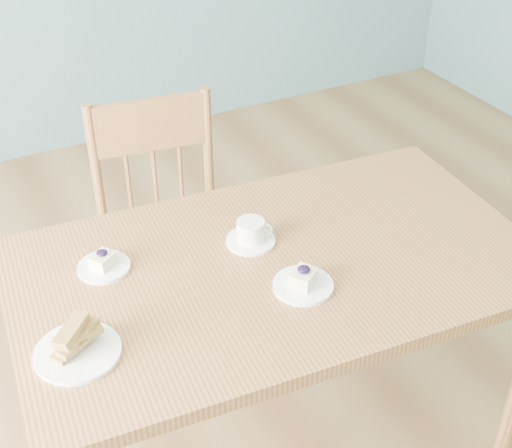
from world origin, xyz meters
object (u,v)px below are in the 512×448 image
(cheesecake_plate_far, at_px, (104,264))
(coffee_cup, at_px, (251,234))
(dining_chair, at_px, (168,236))
(cheesecake_plate_near, at_px, (303,282))
(dining_table, at_px, (276,282))
(biscotti_plate, at_px, (76,344))

(cheesecake_plate_far, xyz_separation_m, coffee_cup, (0.39, -0.07, 0.01))
(dining_chair, distance_m, cheesecake_plate_far, 0.59)
(dining_chair, xyz_separation_m, coffee_cup, (0.08, -0.48, 0.29))
(cheesecake_plate_near, relative_size, cheesecake_plate_far, 1.12)
(dining_chair, relative_size, cheesecake_plate_far, 6.78)
(dining_chair, height_order, cheesecake_plate_near, dining_chair)
(dining_table, distance_m, cheesecake_plate_near, 0.15)
(cheesecake_plate_near, bearing_deg, coffee_cup, 97.24)
(dining_chair, height_order, cheesecake_plate_far, dining_chair)
(coffee_cup, bearing_deg, cheesecake_plate_far, -167.00)
(dining_chair, relative_size, coffee_cup, 6.89)
(cheesecake_plate_near, relative_size, coffee_cup, 1.13)
(dining_table, bearing_deg, biscotti_plate, -165.93)
(cheesecake_plate_far, bearing_deg, cheesecake_plate_near, -35.58)
(dining_table, bearing_deg, dining_chair, 103.82)
(cheesecake_plate_far, xyz_separation_m, biscotti_plate, (-0.14, -0.27, 0.01))
(biscotti_plate, bearing_deg, dining_chair, 55.88)
(dining_chair, bearing_deg, biscotti_plate, -116.16)
(dining_chair, height_order, coffee_cup, dining_chair)
(dining_chair, bearing_deg, cheesecake_plate_near, -73.58)
(dining_table, bearing_deg, coffee_cup, 105.94)
(dining_table, height_order, cheesecake_plate_near, cheesecake_plate_near)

